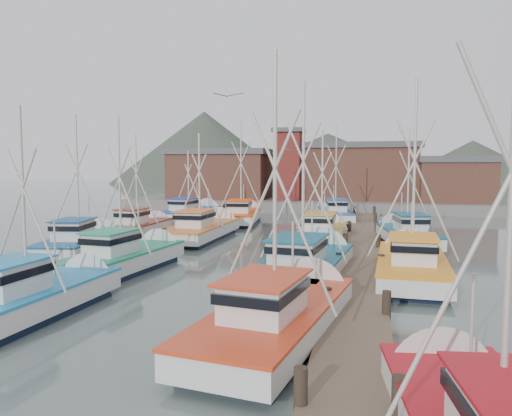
% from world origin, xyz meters
% --- Properties ---
extents(ground, '(260.00, 260.00, 0.00)m').
position_xyz_m(ground, '(0.00, 0.00, 0.00)').
color(ground, '#455350').
rests_on(ground, ground).
extents(dock_left, '(2.30, 46.00, 1.50)m').
position_xyz_m(dock_left, '(-7.00, 4.04, 0.21)').
color(dock_left, brown).
rests_on(dock_left, ground).
extents(dock_right, '(2.30, 46.00, 1.50)m').
position_xyz_m(dock_right, '(7.00, 4.04, 0.21)').
color(dock_right, brown).
rests_on(dock_right, ground).
extents(quay, '(44.00, 16.00, 1.20)m').
position_xyz_m(quay, '(0.00, 37.00, 0.60)').
color(quay, gray).
rests_on(quay, ground).
extents(shed_left, '(12.72, 8.48, 6.20)m').
position_xyz_m(shed_left, '(-11.00, 35.00, 4.34)').
color(shed_left, brown).
rests_on(shed_left, quay).
extents(shed_center, '(14.84, 9.54, 6.90)m').
position_xyz_m(shed_center, '(6.00, 37.00, 4.69)').
color(shed_center, brown).
rests_on(shed_center, quay).
extents(shed_right, '(8.48, 6.36, 5.20)m').
position_xyz_m(shed_right, '(17.00, 34.00, 3.84)').
color(shed_right, brown).
rests_on(shed_right, quay).
extents(lookout_tower, '(3.60, 3.60, 8.50)m').
position_xyz_m(lookout_tower, '(-2.00, 33.00, 5.55)').
color(lookout_tower, maroon).
rests_on(lookout_tower, quay).
extents(distant_hills, '(175.00, 140.00, 42.00)m').
position_xyz_m(distant_hills, '(-12.76, 122.59, 0.00)').
color(distant_hills, '#495446').
rests_on(distant_hills, ground).
extents(boat_0, '(3.28, 8.53, 8.15)m').
position_xyz_m(boat_0, '(-4.31, -10.44, 0.68)').
color(boat_0, black).
rests_on(boat_0, ground).
extents(boat_1, '(4.42, 9.93, 9.67)m').
position_xyz_m(boat_1, '(4.71, -10.73, 0.68)').
color(boat_1, black).
rests_on(boat_1, ground).
extents(boat_4, '(3.62, 8.99, 8.57)m').
position_xyz_m(boat_4, '(-4.66, -2.78, 0.68)').
color(boat_4, black).
rests_on(boat_4, ground).
extents(boat_5, '(4.32, 10.68, 10.18)m').
position_xyz_m(boat_5, '(4.51, -2.61, 0.69)').
color(boat_5, black).
rests_on(boat_5, ground).
extents(boat_6, '(4.26, 9.25, 9.15)m').
position_xyz_m(boat_6, '(-9.75, 1.26, 0.68)').
color(boat_6, black).
rests_on(boat_6, ground).
extents(boat_7, '(4.18, 9.78, 10.29)m').
position_xyz_m(boat_7, '(9.42, -1.33, 0.69)').
color(boat_7, black).
rests_on(boat_7, ground).
extents(boat_8, '(3.60, 10.25, 8.64)m').
position_xyz_m(boat_8, '(-4.51, 8.76, 0.68)').
color(boat_8, black).
rests_on(boat_8, ground).
extents(boat_9, '(3.52, 9.34, 8.62)m').
position_xyz_m(boat_9, '(4.30, 8.47, 0.68)').
color(boat_9, black).
rests_on(boat_9, ground).
extents(boat_10, '(3.41, 8.27, 8.34)m').
position_xyz_m(boat_10, '(-9.43, 8.60, 0.68)').
color(boat_10, black).
rests_on(boat_10, ground).
extents(boat_11, '(4.19, 9.16, 8.65)m').
position_xyz_m(boat_11, '(9.81, 9.09, 0.68)').
color(boat_11, black).
rests_on(boat_11, ground).
extents(boat_12, '(4.16, 10.13, 10.37)m').
position_xyz_m(boat_12, '(-4.26, 19.39, 0.69)').
color(boat_12, black).
rests_on(boat_12, ground).
extents(boat_13, '(4.14, 9.16, 9.84)m').
position_xyz_m(boat_13, '(4.23, 22.11, 0.68)').
color(boat_13, black).
rests_on(boat_13, ground).
extents(boat_14, '(4.23, 9.84, 7.63)m').
position_xyz_m(boat_14, '(-9.60, 20.37, 0.68)').
color(boat_14, black).
rests_on(boat_14, ground).
extents(gull_near, '(1.53, 0.66, 0.24)m').
position_xyz_m(gull_near, '(0.48, -1.97, 8.89)').
color(gull_near, gray).
rests_on(gull_near, ground).
extents(gull_far, '(1.53, 0.66, 0.24)m').
position_xyz_m(gull_far, '(2.86, 3.82, 6.34)').
color(gull_far, gray).
rests_on(gull_far, ground).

